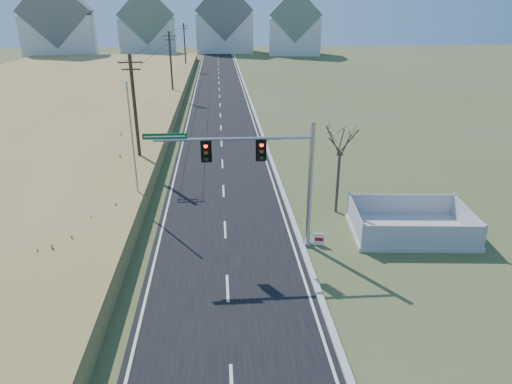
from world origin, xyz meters
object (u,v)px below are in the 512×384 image
open_sign (319,239)px  flagpole (135,162)px  fence_enclosure (410,229)px  bare_tree (341,139)px  traffic_signal_mast (275,173)px

open_sign → flagpole: (-10.58, 5.55, 2.89)m
fence_enclosure → bare_tree: (-3.54, 3.28, 4.50)m
traffic_signal_mast → bare_tree: traffic_signal_mast is taller
flagpole → bare_tree: 12.74m
fence_enclosure → traffic_signal_mast: bearing=-168.2°
traffic_signal_mast → bare_tree: 6.15m
flagpole → bare_tree: bearing=-5.8°
fence_enclosure → open_sign: (-5.55, -0.99, 0.08)m
flagpole → fence_enclosure: bearing=-15.8°
traffic_signal_mast → flagpole: size_ratio=1.06×
traffic_signal_mast → fence_enclosure: 9.01m
traffic_signal_mast → flagpole: bearing=146.7°
fence_enclosure → open_sign: size_ratio=10.09×
flagpole → bare_tree: size_ratio=1.38×
bare_tree → fence_enclosure: bearing=-42.8°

